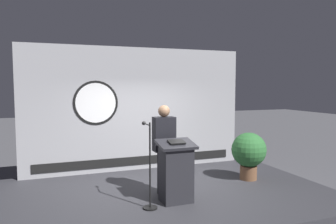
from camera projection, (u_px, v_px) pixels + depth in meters
ground_plane at (164, 208)px, 6.11m from camera, size 40.00×40.00×0.00m
stage_platform at (164, 200)px, 6.09m from camera, size 6.40×4.00×0.30m
banner_display at (137, 110)px, 7.68m from camera, size 5.36×0.12×2.93m
podium at (176, 172)px, 5.56m from camera, size 0.64×0.50×1.09m
speaker_person at (164, 149)px, 5.96m from camera, size 0.40×0.26×1.67m
microphone_stand at (149, 178)px, 5.29m from camera, size 0.24×0.50×1.43m
potted_plant at (249, 152)px, 6.88m from camera, size 0.74×0.74×1.02m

